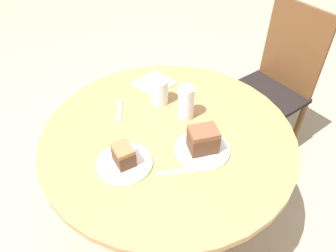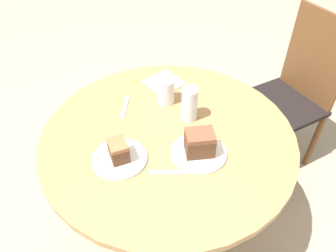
% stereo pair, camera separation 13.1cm
% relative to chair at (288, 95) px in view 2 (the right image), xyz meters
% --- Properties ---
extents(ground_plane, '(8.00, 8.00, 0.00)m').
position_rel_chair_xyz_m(ground_plane, '(0.11, -0.90, -0.48)').
color(ground_plane, tan).
extents(table, '(1.04, 1.04, 0.72)m').
position_rel_chair_xyz_m(table, '(0.11, -0.90, 0.08)').
color(table, tan).
rests_on(table, ground_plane).
extents(chair, '(0.44, 0.50, 0.95)m').
position_rel_chair_xyz_m(chair, '(0.00, 0.00, 0.00)').
color(chair, brown).
rests_on(chair, ground_plane).
extents(plate_near, '(0.21, 0.21, 0.01)m').
position_rel_chair_xyz_m(plate_near, '(0.27, -0.85, 0.24)').
color(plate_near, white).
rests_on(plate_near, table).
extents(plate_far, '(0.21, 0.21, 0.01)m').
position_rel_chair_xyz_m(plate_far, '(0.14, -1.12, 0.24)').
color(plate_far, white).
rests_on(plate_far, table).
extents(cake_slice_near, '(0.12, 0.13, 0.10)m').
position_rel_chair_xyz_m(cake_slice_near, '(0.27, -0.85, 0.29)').
color(cake_slice_near, brown).
rests_on(cake_slice_near, plate_near).
extents(cake_slice_far, '(0.09, 0.08, 0.08)m').
position_rel_chair_xyz_m(cake_slice_far, '(0.14, -1.12, 0.28)').
color(cake_slice_far, brown).
rests_on(cake_slice_far, plate_far).
extents(glass_lemonade, '(0.08, 0.08, 0.12)m').
position_rel_chair_xyz_m(glass_lemonade, '(-0.07, -0.79, 0.29)').
color(glass_lemonade, beige).
rests_on(glass_lemonade, table).
extents(glass_water, '(0.07, 0.07, 0.15)m').
position_rel_chair_xyz_m(glass_water, '(0.08, -0.77, 0.30)').
color(glass_water, silver).
rests_on(glass_water, table).
extents(napkin_stack, '(0.18, 0.18, 0.01)m').
position_rel_chair_xyz_m(napkin_stack, '(-0.20, -0.72, 0.24)').
color(napkin_stack, silver).
rests_on(napkin_stack, table).
extents(fork, '(0.11, 0.16, 0.00)m').
position_rel_chair_xyz_m(fork, '(0.30, -0.98, 0.24)').
color(fork, silver).
rests_on(fork, table).
extents(spoon, '(0.13, 0.10, 0.00)m').
position_rel_chair_xyz_m(spoon, '(-0.13, -0.97, 0.24)').
color(spoon, silver).
rests_on(spoon, table).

